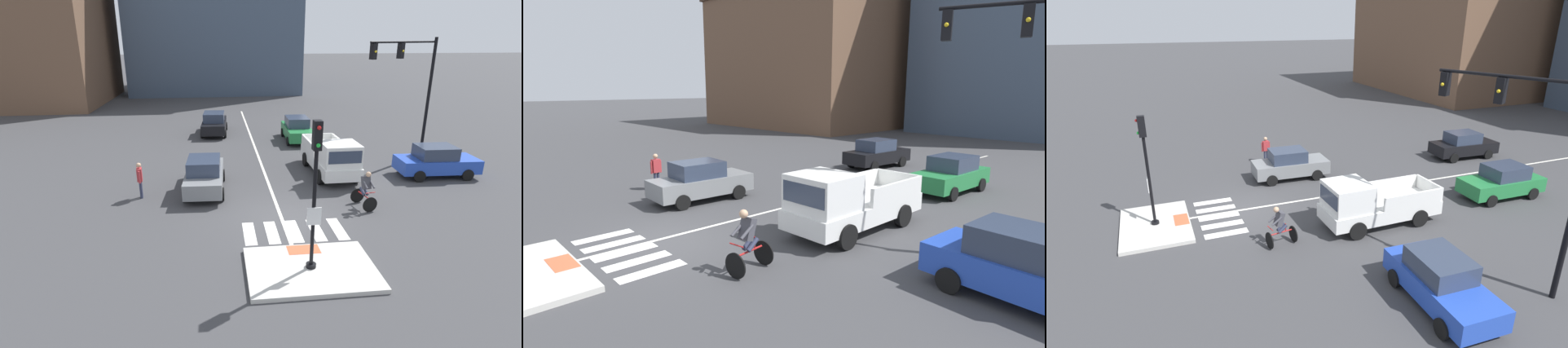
{
  "view_description": "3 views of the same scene",
  "coord_description": "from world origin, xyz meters",
  "views": [
    {
      "loc": [
        -2.79,
        -14.25,
        7.02
      ],
      "look_at": [
        -0.8,
        2.96,
        0.89
      ],
      "focal_mm": 27.05,
      "sensor_mm": 36.0,
      "label": 1
    },
    {
      "loc": [
        11.35,
        -5.36,
        4.58
      ],
      "look_at": [
        1.27,
        3.79,
        1.77
      ],
      "focal_mm": 28.99,
      "sensor_mm": 36.0,
      "label": 2
    },
    {
      "loc": [
        17.14,
        -3.61,
        8.35
      ],
      "look_at": [
        1.24,
        2.62,
        1.96
      ],
      "focal_mm": 28.71,
      "sensor_mm": 36.0,
      "label": 3
    }
  ],
  "objects": [
    {
      "name": "cyclist",
      "position": [
        3.41,
        0.64,
        0.87
      ],
      "size": [
        0.84,
        1.19,
        1.68
      ],
      "color": "black",
      "rests_on": "ground"
    },
    {
      "name": "traffic_light_mast",
      "position": [
        8.3,
        7.19,
        4.79
      ],
      "size": [
        4.61,
        1.95,
        6.94
      ],
      "color": "black",
      "rests_on": "ground"
    },
    {
      "name": "lane_centre_line",
      "position": [
        -0.29,
        10.0,
        0.0
      ],
      "size": [
        0.14,
        28.0,
        0.01
      ],
      "primitive_type": "cube",
      "color": "silver",
      "rests_on": "ground"
    },
    {
      "name": "crosswalk_stripe_c",
      "position": [
        0.0,
        -1.15,
        0.0
      ],
      "size": [
        0.44,
        1.8,
        0.01
      ],
      "primitive_type": "cube",
      "color": "silver",
      "rests_on": "ground"
    },
    {
      "name": "crosswalk_stripe_e",
      "position": [
        1.7,
        -1.15,
        0.0
      ],
      "size": [
        0.44,
        1.8,
        0.01
      ],
      "primitive_type": "cube",
      "color": "silver",
      "rests_on": "ground"
    },
    {
      "name": "car_green_eastbound_far",
      "position": [
        2.84,
        12.32,
        0.81
      ],
      "size": [
        1.91,
        4.14,
        1.64
      ],
      "color": "#237A3D",
      "rests_on": "ground"
    },
    {
      "name": "tactile_pad_front",
      "position": [
        0.0,
        -2.78,
        0.15
      ],
      "size": [
        1.1,
        0.6,
        0.01
      ],
      "primitive_type": "cube",
      "color": "#DB5B38",
      "rests_on": "traffic_island"
    },
    {
      "name": "pedestrian_at_curb_left",
      "position": [
        -6.3,
        2.87,
        0.98
      ],
      "size": [
        0.26,
        0.55,
        1.67
      ],
      "color": "#2D334C",
      "rests_on": "ground"
    },
    {
      "name": "car_black_westbound_distant",
      "position": [
        -2.93,
        14.91,
        0.81
      ],
      "size": [
        2.03,
        4.19,
        1.64
      ],
      "color": "black",
      "rests_on": "ground"
    },
    {
      "name": "car_blue_cross_right",
      "position": [
        8.58,
        4.14,
        0.81
      ],
      "size": [
        4.16,
        1.95,
        1.64
      ],
      "color": "#2347B7",
      "rests_on": "ground"
    },
    {
      "name": "building_corner_right",
      "position": [
        -2.5,
        41.49,
        11.29
      ],
      "size": [
        21.44,
        16.17,
        22.54
      ],
      "color": "#3D4C60",
      "rests_on": "ground"
    },
    {
      "name": "signal_pole",
      "position": [
        0.0,
        -3.85,
        2.96
      ],
      "size": [
        0.44,
        0.38,
        4.66
      ],
      "color": "black",
      "rests_on": "traffic_island"
    },
    {
      "name": "crosswalk_stripe_d",
      "position": [
        0.85,
        -1.15,
        0.0
      ],
      "size": [
        0.44,
        1.8,
        0.01
      ],
      "primitive_type": "cube",
      "color": "silver",
      "rests_on": "ground"
    },
    {
      "name": "ground_plane",
      "position": [
        0.0,
        0.0,
        0.0
      ],
      "size": [
        300.0,
        300.0,
        0.0
      ],
      "primitive_type": "plane",
      "color": "#3D3D3F"
    },
    {
      "name": "car_grey_westbound_near",
      "position": [
        -3.43,
        3.41,
        0.81
      ],
      "size": [
        1.97,
        4.16,
        1.64
      ],
      "color": "slate",
      "rests_on": "ground"
    },
    {
      "name": "crosswalk_stripe_a",
      "position": [
        -1.7,
        -1.15,
        0.0
      ],
      "size": [
        0.44,
        1.8,
        0.01
      ],
      "primitive_type": "cube",
      "color": "silver",
      "rests_on": "ground"
    },
    {
      "name": "pickup_truck_white_eastbound_mid",
      "position": [
        3.14,
        4.76,
        0.98
      ],
      "size": [
        2.13,
        5.13,
        2.08
      ],
      "color": "white",
      "rests_on": "ground"
    },
    {
      "name": "traffic_island",
      "position": [
        0.0,
        -3.84,
        0.07
      ],
      "size": [
        4.06,
        2.83,
        0.15
      ],
      "primitive_type": "cube",
      "color": "beige",
      "rests_on": "ground"
    },
    {
      "name": "crosswalk_stripe_b",
      "position": [
        -0.85,
        -1.15,
        0.0
      ],
      "size": [
        0.44,
        1.8,
        0.01
      ],
      "primitive_type": "cube",
      "color": "silver",
      "rests_on": "ground"
    }
  ]
}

